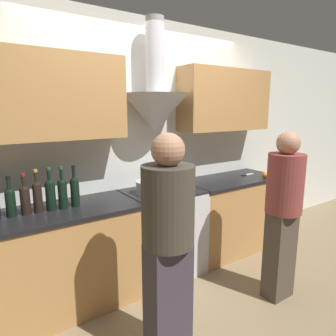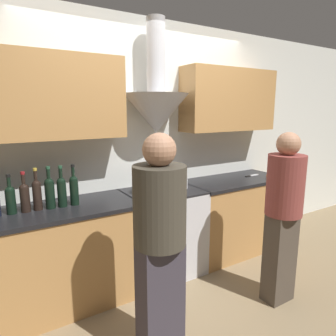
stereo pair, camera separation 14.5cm
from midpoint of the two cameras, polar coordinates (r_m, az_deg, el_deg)
The scene contains 17 objects.
ground_plane at distance 3.16m, azimuth 3.58°, elevation -21.44°, with size 12.00×12.00×0.00m, color #847051.
wall_back at distance 3.13m, azimuth -2.85°, elevation 7.13°, with size 8.40×0.64×2.60m.
counter_left at distance 2.81m, azimuth -19.98°, elevation -16.04°, with size 1.48×0.62×0.89m.
counter_right at distance 3.75m, azimuth 13.38°, elevation -8.64°, with size 1.23×0.62×0.89m.
stove_range at distance 3.18m, azimuth 0.36°, elevation -12.01°, with size 0.76×0.60×0.89m.
wine_bottle_4 at distance 2.62m, azimuth -26.42°, elevation -5.17°, with size 0.07×0.07×0.32m.
wine_bottle_5 at distance 2.62m, azimuth -24.21°, elevation -4.88°, with size 0.07×0.07×0.33m.
wine_bottle_6 at distance 2.62m, azimuth -22.25°, elevation -4.46°, with size 0.07×0.07×0.35m.
wine_bottle_7 at distance 2.63m, azimuth -20.15°, elevation -4.19°, with size 0.08×0.08×0.35m.
wine_bottle_8 at distance 2.64m, azimuth -18.12°, elevation -4.05°, with size 0.08×0.08×0.35m.
wine_bottle_9 at distance 2.66m, azimuth -15.99°, elevation -3.77°, with size 0.07×0.07×0.35m.
stock_pot at distance 2.92m, azimuth -2.29°, elevation -3.67°, with size 0.25×0.25×0.13m.
mixing_bowl at distance 3.13m, azimuth 2.82°, elevation -3.03°, with size 0.25×0.25×0.09m.
orange_fruit at distance 3.73m, azimuth 19.83°, elevation -1.43°, with size 0.08×0.08×0.08m.
chefs_knife at distance 3.84m, azimuth 16.70°, elevation -1.38°, with size 0.22×0.04×0.01m.
person_foreground_left at distance 1.99m, azimuth 0.58°, elevation -13.79°, with size 0.34×0.34×1.56m.
person_foreground_right at distance 2.80m, azimuth 22.50°, elevation -7.60°, with size 0.31×0.31×1.52m.
Camera 2 is at (-1.48, -2.20, 1.71)m, focal length 32.00 mm.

